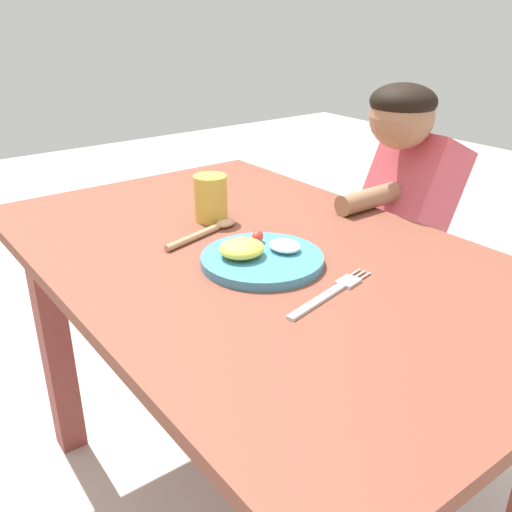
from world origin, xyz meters
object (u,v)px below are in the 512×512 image
(fork, at_px, (331,293))
(drinking_cup, at_px, (211,198))
(spoon, at_px, (209,230))
(plate, at_px, (259,256))
(person, at_px, (406,260))

(fork, bearing_deg, drinking_cup, 73.32)
(fork, bearing_deg, spoon, 80.62)
(plate, height_order, fork, plate)
(plate, relative_size, spoon, 1.14)
(spoon, height_order, person, person)
(plate, xyz_separation_m, spoon, (-0.18, 0.00, -0.01))
(fork, distance_m, person, 0.63)
(spoon, bearing_deg, fork, -102.26)
(spoon, xyz_separation_m, drinking_cup, (-0.07, 0.05, 0.04))
(plate, height_order, drinking_cup, drinking_cup)
(person, bearing_deg, drinking_cup, 72.31)
(plate, distance_m, person, 0.61)
(person, bearing_deg, spoon, 80.50)
(plate, xyz_separation_m, person, (-0.09, 0.57, -0.20))
(plate, height_order, spoon, plate)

